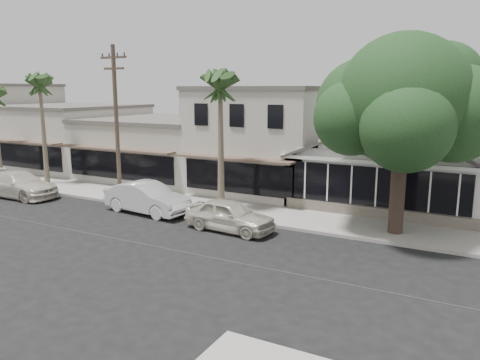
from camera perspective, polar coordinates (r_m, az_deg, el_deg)
The scene contains 13 objects.
ground at distance 19.10m, azimuth -4.72°, elevation -9.18°, with size 140.00×140.00×0.00m, color black.
sidewalk_north at distance 28.86m, azimuth -10.82°, elevation -2.19°, with size 90.00×3.50×0.15m, color #9E9991.
corner_shop at distance 28.18m, azimuth 18.11°, elevation 2.40°, with size 10.40×8.60×5.10m.
row_building_near at distance 31.43m, azimuth 4.00°, elevation 4.93°, with size 8.00×10.00×6.50m, color beige.
row_building_midnear at distance 36.17m, azimuth -9.16°, elevation 3.79°, with size 10.00×10.00×4.20m, color beige.
row_building_midfar at distance 43.28m, azimuth -20.36°, elevation 4.95°, with size 11.00×10.00×5.00m, color beige.
utility_pole at distance 27.66m, azimuth -14.82°, elevation 6.96°, with size 1.80×0.24×9.00m.
car_0 at distance 22.04m, azimuth -1.28°, elevation -4.32°, with size 1.77×4.41×1.50m, color beige.
car_1 at distance 25.61m, azimuth -11.25°, elevation -2.16°, with size 1.76×5.04×1.66m, color silver.
car_3 at distance 31.89m, azimuth -25.36°, elevation -0.50°, with size 2.22×5.45×1.58m, color beige.
shade_tree at distance 21.95m, azimuth 19.23°, elevation 8.72°, with size 8.12×7.34×9.01m.
palm_east at distance 24.70m, azimuth -2.42°, elevation 11.48°, with size 3.27×3.27×7.96m.
palm_mid at distance 34.49m, azimuth -23.23°, elevation 10.62°, with size 3.11×3.11×7.98m.
Camera 1 is at (9.81, -15.00, 6.60)m, focal length 35.00 mm.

